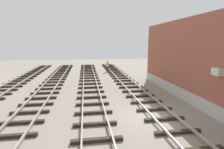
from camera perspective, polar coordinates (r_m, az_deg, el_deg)
The scene contains 5 objects.
ground_plane at distance 11.95m, azimuth 10.73°, elevation -12.97°, with size 80.00×80.00×0.00m, color gray.
track_near_building at distance 12.21m, azimuth 14.82°, elevation -11.95°, with size 2.50×54.37×0.32m.
track_centre at distance 11.30m, azimuth -5.69°, elevation -13.51°, with size 2.50×54.37×0.32m.
track_far at distance 11.89m, azimuth -26.91°, elevation -13.39°, with size 2.50×54.37×0.32m.
track_worker_foreground at distance 28.65m, azimuth -1.43°, elevation 2.71°, with size 0.40×0.40×1.87m.
Camera 1 is at (-3.76, -10.34, 4.66)m, focal length 28.54 mm.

